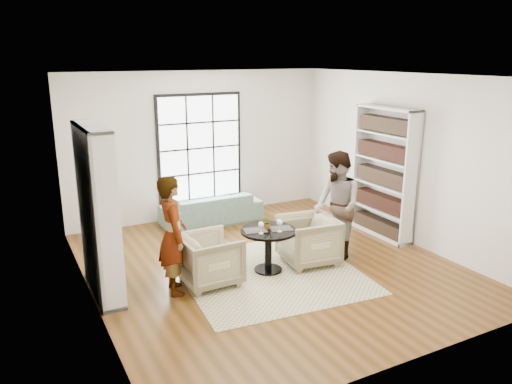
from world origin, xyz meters
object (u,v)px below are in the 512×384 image
sofa (211,208)px  person_left (173,235)px  person_right (337,206)px  armchair_left (210,259)px  pedestal_table (268,241)px  flower_centerpiece (268,222)px  armchair_right (308,240)px  wine_glass_left (261,225)px  wine_glass_right (280,223)px

sofa → person_left: bearing=57.2°
sofa → person_right: person_right is taller
armchair_left → person_right: (2.25, -0.04, 0.52)m
pedestal_table → armchair_left: (-0.97, 0.02, -0.12)m
pedestal_table → sofa: 2.64m
pedestal_table → flower_centerpiece: (0.02, 0.06, 0.29)m
person_left → flower_centerpiece: size_ratio=8.78×
sofa → armchair_right: size_ratio=2.32×
pedestal_table → sofa: bearing=87.0°
wine_glass_left → flower_centerpiece: size_ratio=0.98×
armchair_left → armchair_right: size_ratio=0.97×
sofa → person_right: bearing=113.2°
sofa → wine_glass_right: 2.83m
person_left → wine_glass_left: bearing=-87.8°
wine_glass_right → flower_centerpiece: wine_glass_right is taller
wine_glass_left → wine_glass_right: bearing=-10.3°
pedestal_table → flower_centerpiece: size_ratio=4.44×
armchair_right → flower_centerpiece: size_ratio=4.44×
armchair_right → wine_glass_left: (-0.92, -0.09, 0.44)m
wine_glass_right → sofa: bearing=89.4°
person_right → wine_glass_right: person_right is taller
wine_glass_right → flower_centerpiece: 0.24m
armchair_right → armchair_left: bearing=-84.2°
pedestal_table → armchair_left: armchair_left is taller
pedestal_table → armchair_left: size_ratio=1.03×
sofa → wine_glass_right: wine_glass_right is taller
sofa → armchair_left: size_ratio=2.38×
pedestal_table → wine_glass_left: 0.39m
sofa → armchair_right: (0.60, -2.64, 0.10)m
armchair_left → person_right: 2.31m
armchair_right → person_left: (-2.25, 0.04, 0.46)m
person_right → flower_centerpiece: 1.27m
pedestal_table → wine_glass_left: size_ratio=4.55×
armchair_right → person_right: person_right is taller
person_left → pedestal_table: bearing=-83.2°
person_right → flower_centerpiece: bearing=-83.1°
armchair_left → person_left: size_ratio=0.49×
sofa → person_left: size_ratio=1.17×
wine_glass_right → armchair_left: bearing=170.5°
sofa → armchair_left: bearing=66.6°
armchair_left → wine_glass_right: 1.18m
pedestal_table → armchair_right: (0.73, -0.02, -0.11)m
sofa → armchair_left: armchair_left is taller
person_left → armchair_right: bearing=-83.4°
wine_glass_right → flower_centerpiece: bearing=112.2°
armchair_left → wine_glass_right: (1.08, -0.18, 0.45)m
armchair_right → person_left: person_left is taller
armchair_right → wine_glass_right: size_ratio=4.40×
person_right → person_left: bearing=-80.6°
armchair_right → person_right: 0.75m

